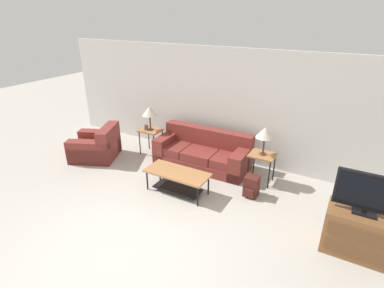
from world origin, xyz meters
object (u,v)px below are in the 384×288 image
Objects in this scene: armchair at (97,147)px; side_table_left at (151,133)px; table_lamp_right at (265,133)px; couch at (203,153)px; table_lamp_left at (149,111)px; tv_console at (358,233)px; television at (370,193)px; coffee_table at (177,177)px; side_table_right at (262,158)px; backpack at (251,186)px.

side_table_left is at bearing 39.44° from armchair.
couch is at bearing 176.63° from table_lamp_right.
tv_console is at bearing -15.37° from table_lamp_left.
side_table_left is 0.72× the size of television.
table_lamp_left is at bearing 141.69° from coffee_table.
side_table_left is (1.02, 0.84, 0.28)m from armchair.
couch reaches higher than coffee_table.
side_table_left is 4.85m from television.
table_lamp_right reaches higher than coffee_table.
side_table_left is 0.54m from table_lamp_left.
armchair is 5.74m from television.
table_lamp_left reaches higher than tv_console.
table_lamp_left is (-1.41, -0.08, 0.81)m from couch.
armchair reaches higher than tv_console.
side_table_right reaches higher than coffee_table.
coffee_table is 2.15× the size of table_lamp_left.
backpack is at bearing -89.46° from side_table_right.
tv_console reaches higher than coffee_table.
table_lamp_right is 2.24m from television.
backpack is (1.31, 0.59, -0.13)m from coffee_table.
armchair is 5.70m from tv_console.
side_table_right is (1.30, 1.19, 0.23)m from coffee_table.
side_table_left is 1.53× the size of backpack.
side_table_left is (-1.41, -0.08, 0.26)m from couch.
table_lamp_right reaches higher than tv_console.
armchair is at bearing 172.07° from coffee_table.
coffee_table is 1.78m from side_table_right.
table_lamp_right reaches higher than side_table_right.
couch is 1.62m from table_lamp_left.
tv_console is at bearing -15.37° from side_table_left.
television is at bearing -15.36° from table_lamp_left.
table_lamp_left reaches higher than backpack.
side_table_right is at bearing -116.57° from table_lamp_right.
table_lamp_right is at bearing -3.37° from couch.
side_table_left is at bearing -45.00° from table_lamp_left.
backpack is at bearing -89.46° from table_lamp_right.
television is (4.66, -1.28, 0.47)m from side_table_left.
coffee_table is 1.44m from backpack.
table_lamp_right is 0.67× the size of television.
table_lamp_left reaches higher than side_table_right.
table_lamp_right reaches higher than couch.
armchair is (-2.43, -0.92, -0.02)m from couch.
tv_console is (3.15, -0.09, 0.01)m from coffee_table.
television is (4.66, -1.28, -0.08)m from table_lamp_left.
table_lamp_left is 1.00× the size of table_lamp_right.
coffee_table is 1.93m from table_lamp_right.
armchair is 3.13× the size of backpack.
side_table_left is 1.00× the size of side_table_right.
side_table_left is at bearing 141.69° from coffee_table.
couch is at bearing 176.63° from side_table_right.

